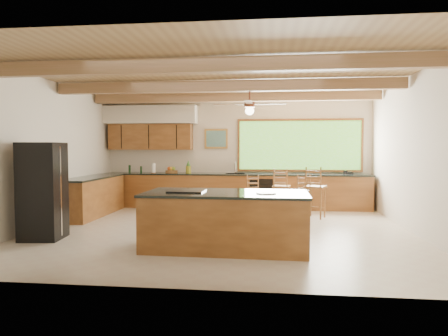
# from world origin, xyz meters

# --- Properties ---
(ground) EXTENTS (7.20, 7.20, 0.00)m
(ground) POSITION_xyz_m (0.00, 0.00, 0.00)
(ground) COLOR beige
(ground) RESTS_ON ground
(room_shell) EXTENTS (7.27, 6.54, 3.02)m
(room_shell) POSITION_xyz_m (-0.17, 0.65, 2.21)
(room_shell) COLOR beige
(room_shell) RESTS_ON ground
(counter_run) EXTENTS (7.12, 3.10, 1.26)m
(counter_run) POSITION_xyz_m (-0.82, 2.52, 0.47)
(counter_run) COLOR brown
(counter_run) RESTS_ON ground
(island) EXTENTS (2.62, 1.27, 0.92)m
(island) POSITION_xyz_m (0.22, -1.36, 0.45)
(island) COLOR brown
(island) RESTS_ON ground
(refrigerator) EXTENTS (0.73, 0.71, 1.70)m
(refrigerator) POSITION_xyz_m (-3.05, -1.08, 0.85)
(refrigerator) COLOR black
(refrigerator) RESTS_ON ground
(bar_stool_a) EXTENTS (0.40, 0.40, 1.00)m
(bar_stool_a) POSITION_xyz_m (1.66, 1.62, 0.59)
(bar_stool_a) COLOR brown
(bar_stool_a) RESTS_ON ground
(bar_stool_b) EXTENTS (0.43, 0.43, 0.95)m
(bar_stool_b) POSITION_xyz_m (0.47, 1.98, 0.57)
(bar_stool_b) COLOR brown
(bar_stool_b) RESTS_ON ground
(bar_stool_c) EXTENTS (0.46, 0.46, 1.10)m
(bar_stool_c) POSITION_xyz_m (1.20, 2.08, 0.65)
(bar_stool_c) COLOR brown
(bar_stool_c) RESTS_ON ground
(bar_stool_d) EXTENTS (0.56, 0.56, 1.18)m
(bar_stool_d) POSITION_xyz_m (1.96, 1.54, 0.70)
(bar_stool_d) COLOR brown
(bar_stool_d) RESTS_ON ground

